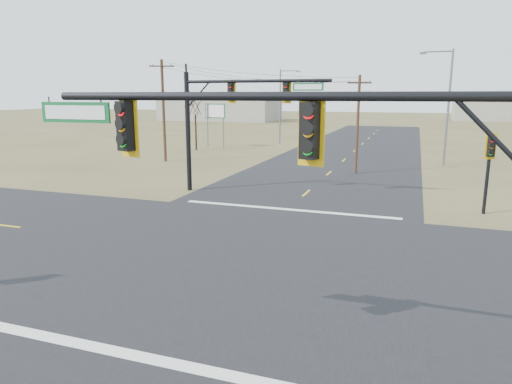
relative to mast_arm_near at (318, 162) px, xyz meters
The scene contains 17 objects.
ground 10.08m from the mast_arm_near, 121.65° to the left, with size 320.00×320.00×0.00m, color olive.
road_ew 10.07m from the mast_arm_near, 121.65° to the left, with size 160.00×14.00×0.02m, color black.
road_ns 10.07m from the mast_arm_near, 121.65° to the left, with size 14.00×160.00×0.02m, color black.
stop_bar_near 6.71m from the mast_arm_near, behind, with size 12.00×0.40×0.01m, color silver.
stop_bar_far 16.43m from the mast_arm_near, 107.13° to the left, with size 12.00×0.40×0.01m, color silver.
mast_arm_near is the anchor object (origin of this frame).
mast_arm_far 20.25m from the mast_arm_near, 117.21° to the left, with size 9.32×0.40×7.55m.
pedestal_signal_ne 18.35m from the mast_arm_near, 72.92° to the left, with size 0.65×0.56×4.28m.
utility_pole_near 28.40m from the mast_arm_near, 95.32° to the left, with size 1.79×0.78×7.66m.
utility_pole_far 35.81m from the mast_arm_near, 124.98° to the left, with size 2.15×0.98×9.32m.
highway_sign 46.84m from the mast_arm_near, 116.56° to the left, with size 2.73×0.53×5.16m.
streetlight_a 35.54m from the mast_arm_near, 83.49° to the left, with size 2.79×0.30×10.00m.
streetlight_c 50.02m from the mast_arm_near, 106.82° to the left, with size 2.59×0.30×9.29m.
bare_tree_a 44.12m from the mast_arm_near, 119.60° to the left, with size 3.17×3.17×6.32m.
bare_tree_b 57.51m from the mast_arm_near, 119.77° to the left, with size 3.11×3.11×7.07m.
warehouse_left 107.25m from the mast_arm_near, 114.59° to the left, with size 28.00×14.00×5.50m, color #9E9A8C.
warehouse_mid 119.28m from the mast_arm_near, 80.16° to the left, with size 20.00×12.00×5.00m, color #9E9A8C.
Camera 1 is at (6.30, -15.84, 6.12)m, focal length 32.00 mm.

